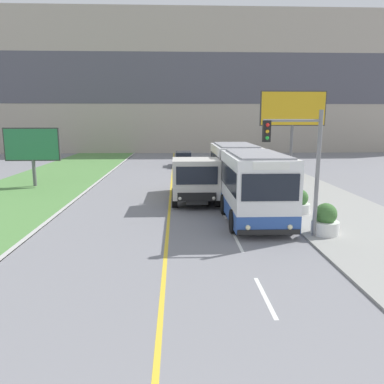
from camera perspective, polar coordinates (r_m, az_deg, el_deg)
The scene contains 10 objects.
apartment_block_background at distance 57.65m, azimuth -2.82°, elevation 16.05°, with size 80.00×8.04×19.63m.
city_bus at distance 20.08m, azimuth 7.87°, elevation 2.18°, with size 2.68×11.62×3.21m.
dump_truck at distance 21.06m, azimuth 0.47°, elevation 1.82°, with size 2.59×6.36×2.58m.
car_distant at distance 38.31m, azimuth -1.31°, elevation 4.99°, with size 1.80×4.30×1.45m.
traffic_light_mast at distance 15.02m, azimuth 16.18°, elevation 5.08°, with size 2.28×0.32×5.03m.
billboard_large at distance 33.98m, azimuth 15.12°, elevation 11.82°, with size 5.68×0.24×7.09m.
billboard_small at distance 28.56m, azimuth -23.19°, elevation 6.47°, with size 3.82×0.24×4.13m.
planter_round_near at distance 16.11m, azimuth 19.66°, elevation -4.13°, with size 1.10×1.10×1.28m.
planter_round_second at distance 19.41m, azimuth 16.03°, elevation -1.55°, with size 1.07×1.07×1.19m.
planter_round_third at distance 22.78m, azimuth 13.49°, elevation 0.41°, with size 1.10×1.10×1.22m.
Camera 1 is at (0.43, -1.40, 4.65)m, focal length 35.00 mm.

